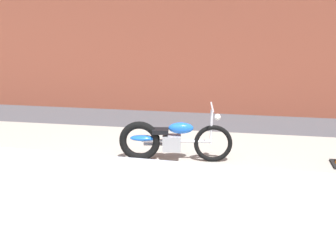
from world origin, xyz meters
TOP-DOWN VIEW (x-y plane):
  - ground_plane at (0.00, 0.00)m, footprint 80.00×80.00m
  - sidewalk_slab at (0.00, 1.75)m, footprint 36.00×3.50m
  - motorcycle_blue at (0.13, 1.73)m, footprint 2.00×0.58m

SIDE VIEW (x-z plane):
  - ground_plane at x=0.00m, z-range 0.00..0.00m
  - sidewalk_slab at x=0.00m, z-range 0.00..0.01m
  - motorcycle_blue at x=0.13m, z-range -0.12..0.91m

